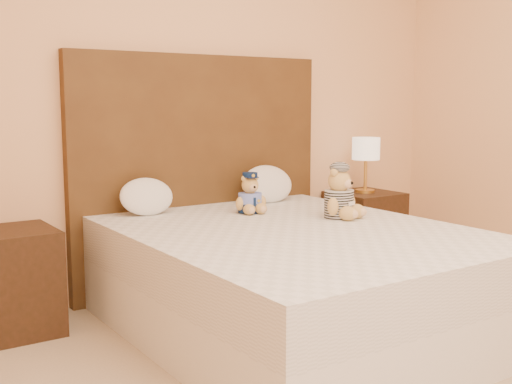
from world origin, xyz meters
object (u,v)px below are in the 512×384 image
Objects in this scene: bed at (295,280)px; nightstand_left at (11,282)px; teddy_police at (250,193)px; teddy_prisoner at (339,192)px; nightstand_right at (364,229)px; pillow_left at (147,195)px; lamp at (366,151)px; pillow_right at (268,182)px.

bed is 3.64× the size of nightstand_left.
teddy_police is 0.81× the size of teddy_prisoner.
nightstand_right is 1.86× the size of teddy_prisoner.
nightstand_left is 0.88m from pillow_left.
pillow_left is (-0.53, 0.29, -0.00)m from teddy_police.
teddy_prisoner is at bearing -22.47° from nightstand_left.
teddy_police is at bearing -28.43° from pillow_left.
teddy_police is (1.32, -0.26, 0.39)m from nightstand_left.
teddy_police is at bearing 82.27° from bed.
teddy_prisoner reaches higher than pillow_left.
pillow_left is at bearing 2.18° from nightstand_left.
bed is 5.00× the size of lamp.
teddy_police is 0.72× the size of pillow_left.
lamp is at bearing 32.62° from bed.
pillow_right is (0.40, 0.83, 0.41)m from bed.
teddy_prisoner is (0.40, 0.12, 0.42)m from bed.
pillow_left reaches higher than nightstand_right.
pillow_right is at bearing 177.97° from lamp.
nightstand_right is (2.50, 0.00, 0.00)m from nightstand_left.
bed is 5.38× the size of pillow_right.
pillow_right reaches higher than bed.
lamp is at bearing 180.00° from nightstand_right.
bed is 1.03m from pillow_left.
bed is 1.48m from nightstand_right.
lamp is (1.25, 0.80, 0.57)m from bed.
teddy_police is at bearing -167.57° from lamp.
nightstand_left is at bearing 139.39° from teddy_prisoner.
lamp reaches higher than nightstand_left.
nightstand_left is 1.40m from teddy_police.
pillow_right reaches higher than teddy_police.
bed is 3.64× the size of nightstand_right.
lamp is 1.36× the size of teddy_prisoner.
bed is at bearing -147.38° from lamp.
nightstand_left is 1.66× the size of pillow_left.
pillow_right is at bearing 71.49° from teddy_prisoner.
teddy_prisoner is (1.65, -0.68, 0.42)m from nightstand_left.
nightstand_left is (-1.25, 0.80, -0.00)m from bed.
pillow_left is (-0.86, 0.71, -0.03)m from teddy_prisoner.
teddy_prisoner is at bearing -39.60° from pillow_left.
teddy_police is 0.54m from teddy_prisoner.
lamp is 1.72m from pillow_left.
teddy_police is at bearing -138.88° from pillow_right.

